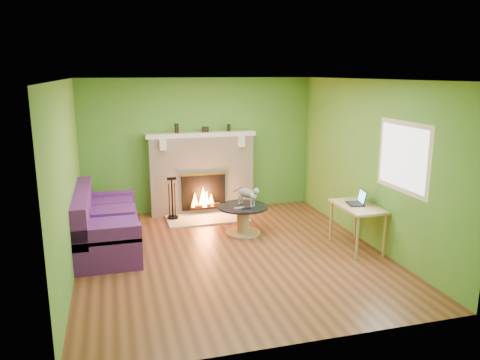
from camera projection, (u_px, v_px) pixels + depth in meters
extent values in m
plane|color=#572C18|center=(231.00, 254.00, 7.10)|extent=(5.00, 5.00, 0.00)
plane|color=white|center=(231.00, 80.00, 6.51)|extent=(5.00, 5.00, 0.00)
plane|color=#4B8F2E|center=(199.00, 145.00, 9.15)|extent=(5.00, 0.00, 5.00)
plane|color=#4B8F2E|center=(296.00, 223.00, 4.46)|extent=(5.00, 0.00, 5.00)
plane|color=#4B8F2E|center=(67.00, 180.00, 6.22)|extent=(0.00, 5.00, 5.00)
plane|color=#4B8F2E|center=(369.00, 163.00, 7.39)|extent=(0.00, 5.00, 5.00)
plane|color=silver|center=(403.00, 157.00, 6.49)|extent=(0.00, 1.20, 1.20)
plane|color=white|center=(403.00, 157.00, 6.49)|extent=(0.00, 1.06, 1.06)
cube|color=beige|center=(201.00, 175.00, 9.11)|extent=(2.00, 0.35, 1.50)
cube|color=black|center=(204.00, 192.00, 9.00)|extent=(0.85, 0.03, 0.68)
cube|color=gold|center=(203.00, 174.00, 8.92)|extent=(0.91, 0.02, 0.04)
cylinder|color=black|center=(204.00, 207.00, 9.03)|extent=(0.55, 0.07, 0.07)
cube|color=silver|center=(201.00, 134.00, 8.91)|extent=(2.10, 0.28, 0.08)
cube|color=silver|center=(163.00, 145.00, 8.57)|extent=(0.12, 0.10, 0.20)
cube|color=silver|center=(241.00, 142.00, 8.96)|extent=(0.12, 0.10, 0.20)
cube|color=beige|center=(207.00, 219.00, 8.78)|extent=(1.50, 0.75, 0.03)
cube|color=silver|center=(201.00, 134.00, 8.91)|extent=(2.10, 0.28, 0.08)
cube|color=#491A65|center=(108.00, 233.00, 7.33)|extent=(0.95, 2.10, 0.47)
cube|color=#491A65|center=(83.00, 210.00, 7.15)|extent=(0.22, 2.10, 0.59)
cube|color=#491A65|center=(106.00, 235.00, 6.38)|extent=(0.95, 0.22, 0.24)
cube|color=#491A65|center=(106.00, 199.00, 8.15)|extent=(0.95, 0.22, 0.24)
cube|color=#491A65|center=(110.00, 226.00, 6.72)|extent=(0.75, 0.56, 0.13)
cube|color=#491A65|center=(110.00, 213.00, 7.38)|extent=(0.75, 0.56, 0.13)
cube|color=#491A65|center=(110.00, 203.00, 7.93)|extent=(0.75, 0.56, 0.13)
cylinder|color=tan|center=(243.00, 232.00, 8.03)|extent=(0.60, 0.60, 0.03)
cylinder|color=tan|center=(243.00, 220.00, 7.98)|extent=(0.21, 0.21, 0.42)
cylinder|color=black|center=(243.00, 207.00, 7.93)|extent=(0.86, 0.86, 0.03)
cube|color=tan|center=(358.00, 206.00, 7.21)|extent=(0.55, 0.94, 0.04)
cylinder|color=tan|center=(357.00, 238.00, 6.83)|extent=(0.04, 0.04, 0.66)
cylinder|color=tan|center=(385.00, 236.00, 6.94)|extent=(0.04, 0.04, 0.66)
cylinder|color=tan|center=(331.00, 221.00, 7.62)|extent=(0.04, 0.04, 0.66)
cylinder|color=tan|center=(356.00, 219.00, 7.74)|extent=(0.04, 0.04, 0.66)
cube|color=gray|center=(239.00, 208.00, 7.78)|extent=(0.18, 0.08, 0.02)
cube|color=black|center=(247.00, 208.00, 7.76)|extent=(0.16, 0.05, 0.02)
cylinder|color=black|center=(177.00, 128.00, 8.78)|extent=(0.08, 0.08, 0.18)
cylinder|color=black|center=(229.00, 128.00, 9.05)|extent=(0.07, 0.07, 0.14)
cube|color=black|center=(205.00, 129.00, 8.94)|extent=(0.12, 0.08, 0.10)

